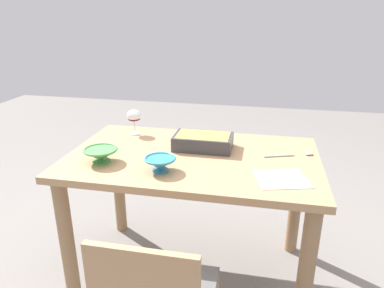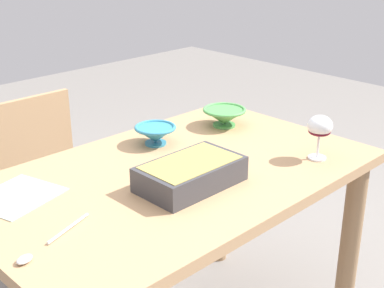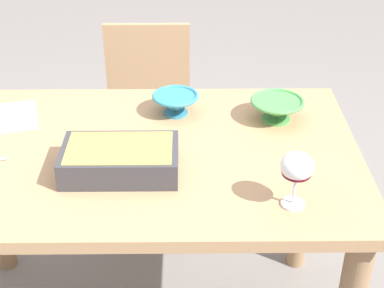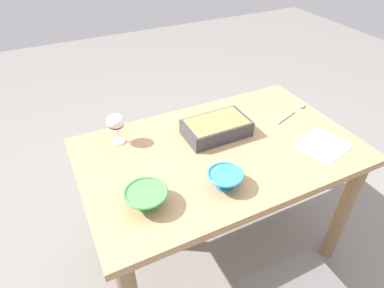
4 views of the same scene
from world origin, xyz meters
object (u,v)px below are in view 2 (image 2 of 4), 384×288
object	(u,v)px
mixing_bowl	(155,134)
napkin	(17,196)
dining_table	(175,207)
casserole_dish	(191,172)
small_bowl	(224,116)
serving_spoon	(41,247)
chair	(53,184)
wine_glass	(320,128)

from	to	relation	value
mixing_bowl	napkin	world-z (taller)	mixing_bowl
dining_table	napkin	world-z (taller)	napkin
dining_table	casserole_dish	distance (m)	0.21
small_bowl	dining_table	bearing A→B (deg)	-157.43
small_bowl	mixing_bowl	bearing A→B (deg)	172.31
small_bowl	serving_spoon	distance (m)	1.02
chair	small_bowl	size ratio (longest dim) A/B	4.82
mixing_bowl	serving_spoon	distance (m)	0.74
dining_table	casserole_dish	world-z (taller)	casserole_dish
serving_spoon	mixing_bowl	bearing A→B (deg)	26.75
wine_glass	casserole_dish	bearing A→B (deg)	161.32
chair	wine_glass	world-z (taller)	wine_glass
small_bowl	napkin	bearing A→B (deg)	179.04
napkin	dining_table	bearing A→B (deg)	-23.30
small_bowl	serving_spoon	bearing A→B (deg)	-163.63
mixing_bowl	small_bowl	world-z (taller)	small_bowl
serving_spoon	chair	bearing A→B (deg)	58.84
dining_table	mixing_bowl	xyz separation A→B (m)	(0.11, 0.22, 0.17)
chair	small_bowl	bearing A→B (deg)	-51.78
dining_table	wine_glass	xyz separation A→B (m)	(0.42, -0.26, 0.24)
serving_spoon	dining_table	bearing A→B (deg)	11.16
chair	casserole_dish	distance (m)	0.93
serving_spoon	wine_glass	bearing A→B (deg)	-9.16
casserole_dish	mixing_bowl	xyz separation A→B (m)	(0.15, 0.33, -0.00)
wine_glass	small_bowl	bearing A→B (deg)	88.07
chair	dining_table	bearing A→B (deg)	-88.30
wine_glass	serving_spoon	world-z (taller)	wine_glass
wine_glass	dining_table	bearing A→B (deg)	147.80
casserole_dish	small_bowl	world-z (taller)	casserole_dish
wine_glass	serving_spoon	size ratio (longest dim) A/B	0.60
dining_table	small_bowl	distance (m)	0.50
casserole_dish	mixing_bowl	world-z (taller)	casserole_dish
mixing_bowl	napkin	size ratio (longest dim) A/B	0.66
dining_table	serving_spoon	bearing A→B (deg)	-168.84
dining_table	serving_spoon	size ratio (longest dim) A/B	5.05
chair	napkin	distance (m)	0.77
dining_table	mixing_bowl	bearing A→B (deg)	63.60
serving_spoon	napkin	distance (m)	0.32
casserole_dish	wine_glass	bearing A→B (deg)	-18.68
wine_glass	mixing_bowl	world-z (taller)	wine_glass
chair	wine_glass	bearing A→B (deg)	-66.67
dining_table	serving_spoon	world-z (taller)	serving_spoon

